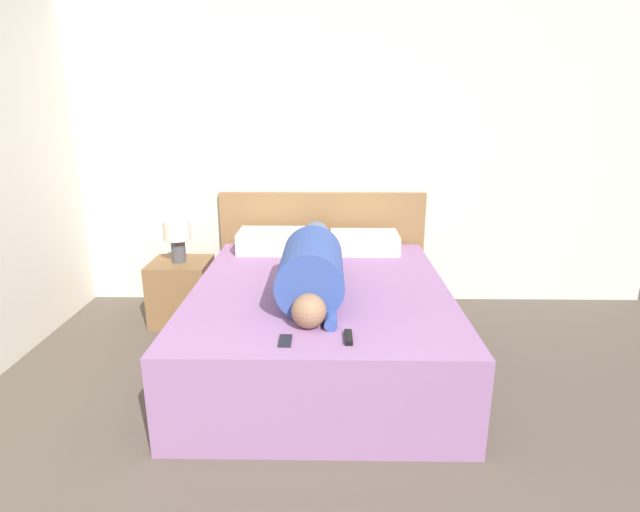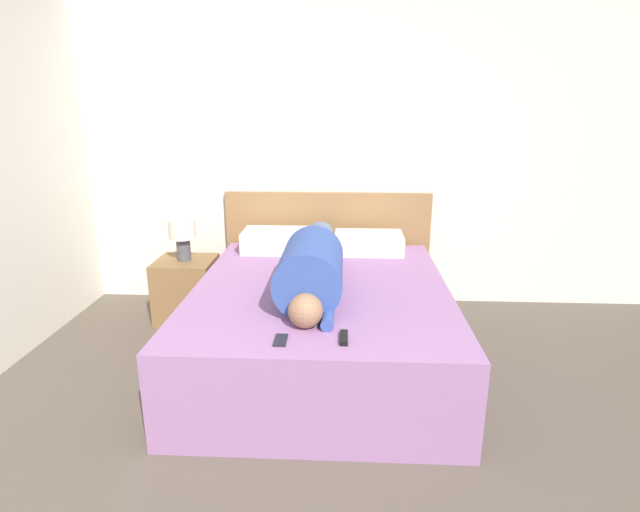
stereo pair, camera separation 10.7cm
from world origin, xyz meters
name	(u,v)px [view 2 (the right image)]	position (x,y,z in m)	size (l,w,h in m)	color
wall_back	(339,157)	(0.00, 3.23, 1.30)	(5.64, 0.06, 2.60)	silver
bed	(321,323)	(-0.09, 2.02, 0.28)	(1.68, 2.08, 0.56)	#936699
headboard	(327,248)	(-0.09, 3.16, 0.50)	(1.80, 0.04, 1.00)	olive
nightstand	(187,290)	(-1.24, 2.69, 0.26)	(0.47, 0.44, 0.51)	brown
table_lamp	(182,234)	(-1.24, 2.69, 0.73)	(0.21, 0.21, 0.34)	#4C4C51
person_lying	(313,264)	(-0.14, 1.94, 0.73)	(0.39, 1.67, 0.39)	#936B4C
pillow_near_headboard	(279,241)	(-0.49, 2.84, 0.65)	(0.58, 0.37, 0.17)	silver
pillow_second	(369,243)	(0.26, 2.84, 0.64)	(0.55, 0.37, 0.15)	silver
tv_remote	(344,338)	(0.06, 1.20, 0.58)	(0.04, 0.15, 0.02)	black
cell_phone	(281,340)	(-0.26, 1.17, 0.57)	(0.06, 0.13, 0.01)	black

